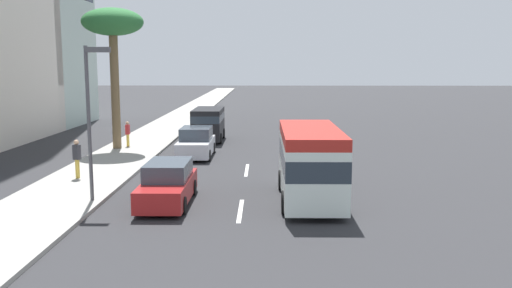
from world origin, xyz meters
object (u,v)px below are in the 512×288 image
object	(u,v)px
pedestrian_mid_block	(77,157)
street_lamp	(91,104)
minibus_fourth	(310,161)
palm_tree	(113,27)
van_lead	(208,122)
car_second	(168,184)
pedestrian_near_lamp	(128,133)
car_third	(196,143)

from	to	relation	value
pedestrian_mid_block	street_lamp	bearing A→B (deg)	-38.43
minibus_fourth	palm_tree	world-z (taller)	palm_tree
palm_tree	van_lead	bearing A→B (deg)	-50.59
car_second	palm_tree	world-z (taller)	palm_tree
car_second	pedestrian_near_lamp	world-z (taller)	pedestrian_near_lamp
minibus_fourth	street_lamp	world-z (taller)	street_lamp
pedestrian_mid_block	palm_tree	size ratio (longest dim) A/B	0.21
van_lead	palm_tree	size ratio (longest dim) A/B	0.54
car_third	pedestrian_near_lamp	bearing A→B (deg)	-122.64
minibus_fourth	car_third	bearing A→B (deg)	29.46
street_lamp	palm_tree	bearing A→B (deg)	11.47
car_second	pedestrian_mid_block	xyz separation A→B (m)	(3.98, 4.86, 0.37)
van_lead	minibus_fourth	bearing A→B (deg)	18.76
van_lead	car_second	world-z (taller)	van_lead
car_third	pedestrian_mid_block	bearing A→B (deg)	-34.76
van_lead	pedestrian_mid_block	world-z (taller)	van_lead
car_third	pedestrian_near_lamp	size ratio (longest dim) A/B	2.75
car_third	pedestrian_mid_block	world-z (taller)	pedestrian_mid_block
van_lead	pedestrian_near_lamp	size ratio (longest dim) A/B	2.93
car_third	palm_tree	xyz separation A→B (m)	(2.23, 5.20, 6.72)
pedestrian_mid_block	palm_tree	distance (m)	10.98
van_lead	car_third	bearing A→B (deg)	-0.49
van_lead	palm_tree	xyz separation A→B (m)	(-4.32, 5.26, 6.22)
van_lead	minibus_fourth	world-z (taller)	minibus_fourth
minibus_fourth	palm_tree	size ratio (longest dim) A/B	0.77
van_lead	pedestrian_near_lamp	world-z (taller)	van_lead
van_lead	car_third	distance (m)	6.57
car_second	minibus_fourth	bearing A→B (deg)	95.47
street_lamp	car_third	bearing A→B (deg)	-13.45
pedestrian_near_lamp	street_lamp	bearing A→B (deg)	11.65
pedestrian_mid_block	palm_tree	xyz separation A→B (m)	(8.91, 0.57, 6.39)
pedestrian_mid_block	pedestrian_near_lamp	bearing A→B (deg)	115.17
van_lead	palm_tree	bearing A→B (deg)	-50.59
van_lead	car_second	size ratio (longest dim) A/B	1.00
minibus_fourth	palm_tree	bearing A→B (deg)	41.48
van_lead	palm_tree	distance (m)	9.22
pedestrian_near_lamp	street_lamp	world-z (taller)	street_lamp
car_third	minibus_fourth	distance (m)	11.66
car_second	minibus_fourth	size ratio (longest dim) A/B	0.71
car_second	palm_tree	xyz separation A→B (m)	(12.89, 5.42, 6.76)
minibus_fourth	street_lamp	bearing A→B (deg)	94.25
minibus_fourth	street_lamp	xyz separation A→B (m)	(-0.62, 8.29, 2.26)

